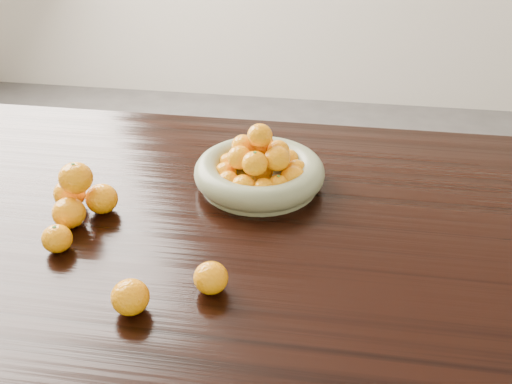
# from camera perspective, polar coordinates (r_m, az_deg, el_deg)

# --- Properties ---
(dining_table) EXTENTS (2.00, 1.00, 0.75)m
(dining_table) POSITION_cam_1_polar(r_m,az_deg,el_deg) (1.27, 0.33, -6.09)
(dining_table) COLOR black
(dining_table) RESTS_ON ground
(fruit_bowl) EXTENTS (0.30, 0.30, 0.15)m
(fruit_bowl) POSITION_cam_1_polar(r_m,az_deg,el_deg) (1.31, 0.38, 2.24)
(fruit_bowl) COLOR gray
(fruit_bowl) RESTS_ON dining_table
(orange_pyramid) EXTENTS (0.15, 0.14, 0.12)m
(orange_pyramid) POSITION_cam_1_polar(r_m,az_deg,el_deg) (1.26, -17.28, -0.33)
(orange_pyramid) COLOR #FFA007
(orange_pyramid) RESTS_ON dining_table
(loose_orange_0) EXTENTS (0.06, 0.06, 0.06)m
(loose_orange_0) POSITION_cam_1_polar(r_m,az_deg,el_deg) (1.18, -19.28, -4.42)
(loose_orange_0) COLOR #FFA007
(loose_orange_0) RESTS_ON dining_table
(loose_orange_1) EXTENTS (0.07, 0.07, 0.06)m
(loose_orange_1) POSITION_cam_1_polar(r_m,az_deg,el_deg) (1.00, -12.46, -10.23)
(loose_orange_1) COLOR #FFA007
(loose_orange_1) RESTS_ON dining_table
(loose_orange_2) EXTENTS (0.06, 0.06, 0.06)m
(loose_orange_2) POSITION_cam_1_polar(r_m,az_deg,el_deg) (1.02, -4.54, -8.56)
(loose_orange_2) COLOR #FFA007
(loose_orange_2) RESTS_ON dining_table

